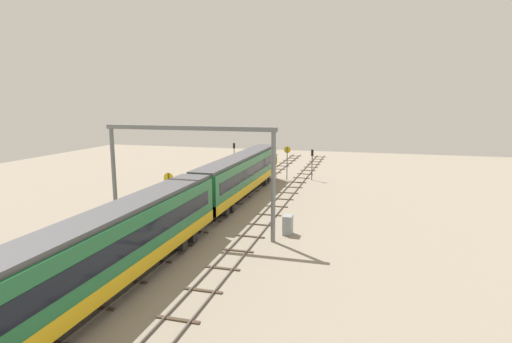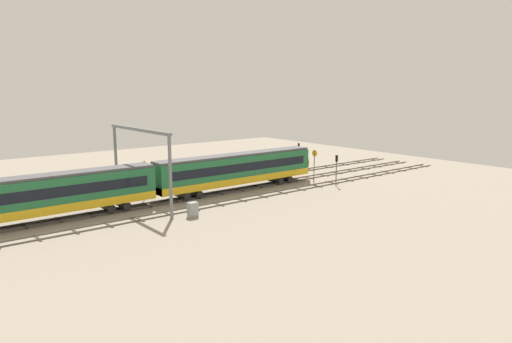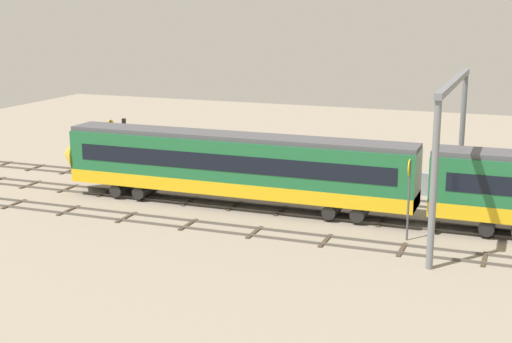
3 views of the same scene
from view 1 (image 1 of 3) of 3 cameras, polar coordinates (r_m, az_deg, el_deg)
The scene contains 11 objects.
ground_plane at distance 44.32m, azimuth -3.32°, elevation -4.56°, with size 99.38×99.38×0.00m, color gray.
track_near_foreground at distance 43.01m, azimuth 2.94°, elevation -4.92°, with size 83.38×2.40×0.16m.
track_with_train at distance 44.30m, azimuth -3.32°, elevation -4.48°, with size 83.38×2.40×0.16m.
track_middle at distance 46.08m, azimuth -9.16°, elevation -4.02°, with size 83.38×2.40×0.16m.
train at distance 35.90m, azimuth -7.75°, elevation -3.73°, with size 50.40×3.24×4.80m.
overhead_gantry at distance 33.44m, azimuth -9.53°, elevation 2.02°, with size 0.40×14.88×9.11m.
speed_sign_near_foreground at distance 56.93m, azimuth 4.43°, elevation 1.91°, with size 0.14×0.94×4.81m.
speed_sign_mid_trackside at distance 36.95m, azimuth -12.22°, elevation -2.67°, with size 0.14×0.96×4.80m.
signal_light_trackside_approach at distance 57.34m, azimuth 7.95°, elevation 1.60°, with size 0.31×0.32×4.36m.
signal_light_trackside_departure at distance 65.89m, azimuth -3.11°, elevation 2.76°, with size 0.31×0.32×4.35m.
relay_cabinet at distance 34.28m, azimuth 4.52°, elevation -7.54°, with size 1.04×0.75×1.62m.
Camera 1 is at (-40.61, -13.84, 11.09)m, focal length 28.28 mm.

